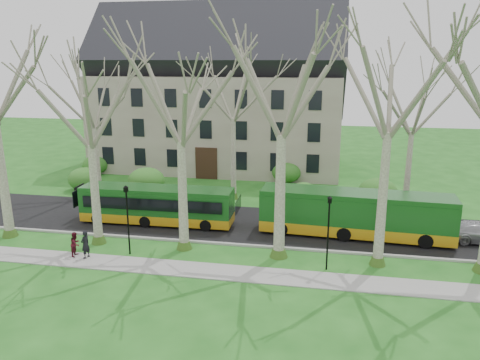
{
  "coord_description": "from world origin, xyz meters",
  "views": [
    {
      "loc": [
        5.64,
        -26.2,
        11.74
      ],
      "look_at": [
        0.21,
        3.0,
        4.01
      ],
      "focal_mm": 35.0,
      "sensor_mm": 36.0,
      "label": 1
    }
  ],
  "objects_px": {
    "bus_follow": "(355,213)",
    "pedestrian_b": "(75,244)",
    "pedestrian_a": "(85,244)",
    "bus_lead": "(157,205)"
  },
  "relations": [
    {
      "from": "bus_follow",
      "to": "pedestrian_a",
      "type": "distance_m",
      "value": 17.46
    },
    {
      "from": "pedestrian_a",
      "to": "pedestrian_b",
      "type": "relative_size",
      "value": 1.15
    },
    {
      "from": "pedestrian_a",
      "to": "pedestrian_b",
      "type": "bearing_deg",
      "value": -89.57
    },
    {
      "from": "bus_follow",
      "to": "pedestrian_b",
      "type": "height_order",
      "value": "bus_follow"
    },
    {
      "from": "pedestrian_a",
      "to": "pedestrian_b",
      "type": "xyz_separation_m",
      "value": [
        -0.76,
        0.2,
        -0.11
      ]
    },
    {
      "from": "pedestrian_b",
      "to": "bus_follow",
      "type": "bearing_deg",
      "value": -70.45
    },
    {
      "from": "pedestrian_a",
      "to": "bus_follow",
      "type": "bearing_deg",
      "value": 127.63
    },
    {
      "from": "bus_lead",
      "to": "pedestrian_b",
      "type": "bearing_deg",
      "value": -114.2
    },
    {
      "from": "bus_follow",
      "to": "pedestrian_a",
      "type": "xyz_separation_m",
      "value": [
        -16.09,
        -6.74,
        -0.72
      ]
    },
    {
      "from": "pedestrian_a",
      "to": "pedestrian_b",
      "type": "height_order",
      "value": "pedestrian_a"
    }
  ]
}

